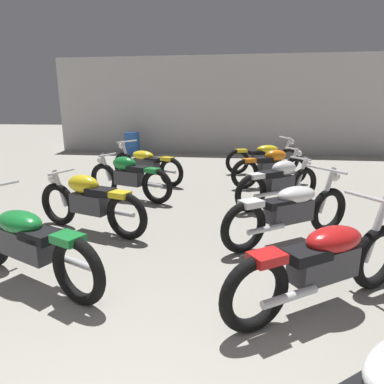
% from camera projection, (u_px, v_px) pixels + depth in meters
% --- Properties ---
extents(back_wall, '(12.87, 0.24, 3.60)m').
position_uv_depth(back_wall, '(221.00, 106.00, 12.47)').
color(back_wall, '#BCBAB7').
rests_on(back_wall, ground).
extents(motorcycle_left_row_1, '(2.03, 1.05, 0.97)m').
position_uv_depth(motorcycle_left_row_1, '(27.00, 242.00, 3.38)').
color(motorcycle_left_row_1, black).
rests_on(motorcycle_left_row_1, ground).
extents(motorcycle_left_row_2, '(1.90, 0.76, 0.88)m').
position_uv_depth(motorcycle_left_row_2, '(89.00, 202.00, 4.77)').
color(motorcycle_left_row_2, black).
rests_on(motorcycle_left_row_2, ground).
extents(motorcycle_left_row_3, '(1.89, 0.79, 0.88)m').
position_uv_depth(motorcycle_left_row_3, '(129.00, 177.00, 6.45)').
color(motorcycle_left_row_3, black).
rests_on(motorcycle_left_row_3, ground).
extents(motorcycle_left_row_4, '(1.99, 1.12, 0.97)m').
position_uv_depth(motorcycle_left_row_4, '(146.00, 164.00, 7.88)').
color(motorcycle_left_row_4, black).
rests_on(motorcycle_left_row_4, ground).
extents(motorcycle_right_row_1, '(1.86, 1.30, 0.97)m').
position_uv_depth(motorcycle_right_row_1, '(325.00, 262.00, 2.95)').
color(motorcycle_right_row_1, black).
rests_on(motorcycle_right_row_1, ground).
extents(motorcycle_right_row_2, '(1.84, 1.33, 0.97)m').
position_uv_depth(motorcycle_right_row_2, '(291.00, 210.00, 4.41)').
color(motorcycle_right_row_2, black).
rests_on(motorcycle_right_row_2, ground).
extents(motorcycle_right_row_3, '(1.63, 1.29, 0.88)m').
position_uv_depth(motorcycle_right_row_3, '(279.00, 182.00, 5.98)').
color(motorcycle_right_row_3, black).
rests_on(motorcycle_right_row_3, ground).
extents(motorcycle_right_row_4, '(1.83, 0.95, 0.88)m').
position_uv_depth(motorcycle_right_row_4, '(271.00, 167.00, 7.47)').
color(motorcycle_right_row_4, black).
rests_on(motorcycle_right_row_4, ground).
extents(motorcycle_right_row_5, '(2.08, 0.95, 0.97)m').
position_uv_depth(motorcycle_right_row_5, '(264.00, 157.00, 9.01)').
color(motorcycle_right_row_5, black).
rests_on(motorcycle_right_row_5, ground).
extents(oil_drum, '(0.59, 0.59, 0.85)m').
position_uv_depth(oil_drum, '(132.00, 144.00, 12.33)').
color(oil_drum, '#23519E').
rests_on(oil_drum, ground).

